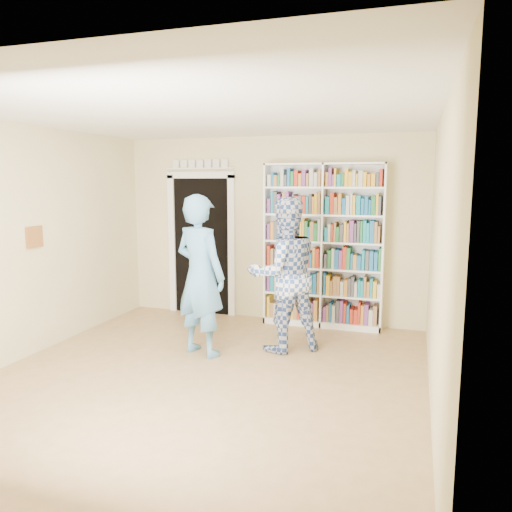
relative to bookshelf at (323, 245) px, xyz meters
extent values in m
plane|color=#977249|center=(-0.82, -2.34, -1.16)|extent=(5.00, 5.00, 0.00)
plane|color=white|center=(-0.82, -2.34, 1.54)|extent=(5.00, 5.00, 0.00)
plane|color=beige|center=(-0.82, 0.16, 0.19)|extent=(4.50, 0.00, 4.50)
plane|color=beige|center=(-3.07, -2.34, 0.19)|extent=(0.00, 5.00, 5.00)
plane|color=beige|center=(1.43, -2.34, 0.19)|extent=(0.00, 5.00, 5.00)
cube|color=white|center=(0.00, 0.00, -0.01)|extent=(1.67, 0.31, 2.30)
cube|color=white|center=(0.00, 0.00, -0.01)|extent=(0.03, 0.31, 2.30)
cube|color=black|center=(-1.92, 0.14, -0.11)|extent=(0.90, 0.03, 2.10)
cube|color=white|center=(-2.42, 0.12, -0.11)|extent=(0.10, 0.06, 2.20)
cube|color=white|center=(-1.42, 0.12, -0.11)|extent=(0.10, 0.06, 2.20)
cube|color=white|center=(-1.92, 0.12, 0.99)|extent=(1.10, 0.06, 0.10)
cube|color=white|center=(-1.92, 0.12, 1.09)|extent=(1.10, 0.08, 0.02)
cube|color=brown|center=(-3.05, -2.14, 0.24)|extent=(0.03, 0.25, 0.25)
imported|color=#5089B2|center=(-1.16, -1.63, -0.21)|extent=(0.81, 0.66, 1.91)
imported|color=#2C4786|center=(-0.26, -1.17, -0.23)|extent=(1.15, 1.11, 1.87)
cube|color=white|center=(-0.15, -1.36, -0.22)|extent=(0.18, 0.09, 0.28)
camera|label=1|loc=(1.23, -6.91, 0.88)|focal=35.00mm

